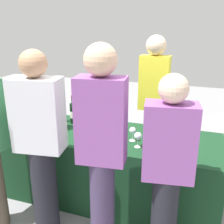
{
  "coord_description": "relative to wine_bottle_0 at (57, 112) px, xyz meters",
  "views": [
    {
      "loc": [
        0.83,
        -2.43,
        1.88
      ],
      "look_at": [
        0.0,
        0.0,
        1.01
      ],
      "focal_mm": 42.85,
      "sensor_mm": 36.0,
      "label": 1
    }
  ],
  "objects": [
    {
      "name": "wine_glass_3",
      "position": [
        1.04,
        -0.34,
        -0.01
      ],
      "size": [
        0.07,
        0.07,
        0.15
      ],
      "color": "silver",
      "rests_on": "tasting_table"
    },
    {
      "name": "ground_plane",
      "position": [
        0.72,
        -0.14,
        -0.88
      ],
      "size": [
        12.0,
        12.0,
        0.0
      ],
      "primitive_type": "plane",
      "color": "gray"
    },
    {
      "name": "ice_bucket",
      "position": [
        0.11,
        -0.17,
        -0.04
      ],
      "size": [
        0.19,
        0.19,
        0.17
      ],
      "primitive_type": "cylinder",
      "color": "silver",
      "rests_on": "tasting_table"
    },
    {
      "name": "server_pouring",
      "position": [
        1.02,
        0.56,
        0.09
      ],
      "size": [
        0.35,
        0.23,
        1.74
      ],
      "rotation": [
        0.0,
        0.0,
        3.14
      ],
      "color": "brown",
      "rests_on": "ground_plane"
    },
    {
      "name": "wine_glass_1",
      "position": [
        0.48,
        -0.31,
        -0.02
      ],
      "size": [
        0.07,
        0.07,
        0.14
      ],
      "color": "silver",
      "rests_on": "tasting_table"
    },
    {
      "name": "wine_glass_5",
      "position": [
        1.41,
        -0.36,
        -0.02
      ],
      "size": [
        0.07,
        0.07,
        0.14
      ],
      "color": "silver",
      "rests_on": "tasting_table"
    },
    {
      "name": "wine_bottle_2",
      "position": [
        0.35,
        0.02,
        -0.01
      ],
      "size": [
        0.08,
        0.08,
        0.3
      ],
      "color": "black",
      "rests_on": "tasting_table"
    },
    {
      "name": "wine_bottle_1",
      "position": [
        0.18,
        0.04,
        -0.0
      ],
      "size": [
        0.07,
        0.07,
        0.33
      ],
      "color": "black",
      "rests_on": "tasting_table"
    },
    {
      "name": "wine_bottle_3",
      "position": [
        0.66,
        -0.01,
        -0.01
      ],
      "size": [
        0.08,
        0.08,
        0.3
      ],
      "color": "black",
      "rests_on": "tasting_table"
    },
    {
      "name": "wine_bottle_0",
      "position": [
        0.0,
        0.0,
        0.0
      ],
      "size": [
        0.08,
        0.08,
        0.32
      ],
      "color": "black",
      "rests_on": "tasting_table"
    },
    {
      "name": "tasting_table",
      "position": [
        0.72,
        -0.14,
        -0.5
      ],
      "size": [
        2.22,
        0.82,
        0.76
      ],
      "primitive_type": "cube",
      "color": "#14381E",
      "rests_on": "ground_plane"
    },
    {
      "name": "guest_1",
      "position": [
        0.29,
        -0.79,
        0.03
      ],
      "size": [
        0.44,
        0.28,
        1.68
      ],
      "rotation": [
        0.0,
        0.0,
        0.14
      ],
      "color": "black",
      "rests_on": "ground_plane"
    },
    {
      "name": "wine_glass_0",
      "position": [
        0.01,
        -0.22,
        -0.03
      ],
      "size": [
        0.07,
        0.07,
        0.13
      ],
      "color": "silver",
      "rests_on": "tasting_table"
    },
    {
      "name": "wine_glass_4",
      "position": [
        1.24,
        -0.3,
        -0.03
      ],
      "size": [
        0.07,
        0.07,
        0.13
      ],
      "color": "silver",
      "rests_on": "tasting_table"
    },
    {
      "name": "guest_3",
      "position": [
        1.38,
        -0.78,
        -0.04
      ],
      "size": [
        0.4,
        0.26,
        1.56
      ],
      "rotation": [
        0.0,
        0.0,
        0.15
      ],
      "color": "black",
      "rests_on": "ground_plane"
    },
    {
      "name": "wine_bottle_5",
      "position": [
        1.28,
        -0.0,
        -0.01
      ],
      "size": [
        0.07,
        0.07,
        0.32
      ],
      "color": "black",
      "rests_on": "tasting_table"
    },
    {
      "name": "wine_glass_2",
      "position": [
        0.96,
        -0.22,
        -0.02
      ],
      "size": [
        0.07,
        0.07,
        0.14
      ],
      "color": "silver",
      "rests_on": "tasting_table"
    },
    {
      "name": "guest_2",
      "position": [
        0.89,
        -0.87,
        0.09
      ],
      "size": [
        0.38,
        0.24,
        1.75
      ],
      "rotation": [
        0.0,
        0.0,
        0.12
      ],
      "color": "#3F3351",
      "rests_on": "ground_plane"
    },
    {
      "name": "wine_bottle_4",
      "position": [
        1.14,
        -0.03,
        -0.01
      ],
      "size": [
        0.07,
        0.07,
        0.32
      ],
      "color": "black",
      "rests_on": "tasting_table"
    }
  ]
}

